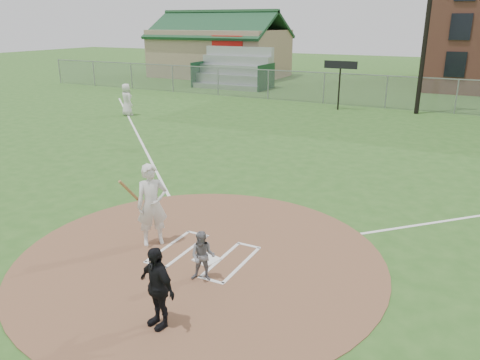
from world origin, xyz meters
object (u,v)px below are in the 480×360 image
at_px(catcher, 203,256).
at_px(ondeck_player, 127,100).
at_px(home_plate, 207,259).
at_px(umpire, 157,287).
at_px(batter_at_plate, 152,205).

distance_m(catcher, ondeck_player, 19.12).
bearing_deg(catcher, home_plate, 97.71).
distance_m(home_plate, catcher, 1.00).
relative_size(umpire, ondeck_player, 0.84).
distance_m(catcher, umpire, 1.69).
xyz_separation_m(home_plate, umpire, (0.47, -2.43, 0.75)).
relative_size(home_plate, ondeck_player, 0.27).
bearing_deg(home_plate, umpire, -79.14).
bearing_deg(home_plate, batter_at_plate, 174.27).
xyz_separation_m(ondeck_player, batter_at_plate, (11.44, -12.72, 0.12)).
bearing_deg(umpire, batter_at_plate, 145.62).
bearing_deg(ondeck_player, home_plate, 160.21).
xyz_separation_m(umpire, batter_at_plate, (-2.05, 2.59, 0.24)).
bearing_deg(home_plate, catcher, -63.64).
height_order(catcher, umpire, umpire).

